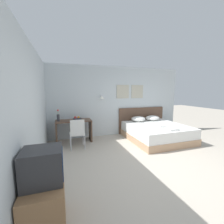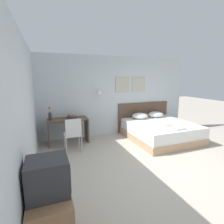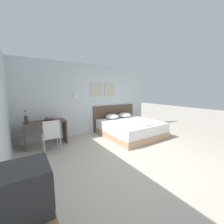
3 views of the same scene
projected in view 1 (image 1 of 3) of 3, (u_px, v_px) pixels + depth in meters
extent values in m
plane|color=#B2A899|center=(157.00, 169.00, 3.33)|extent=(24.00, 24.00, 0.00)
cube|color=silver|center=(114.00, 101.00, 5.84)|extent=(5.70, 0.06, 2.65)
cube|color=#B7B29E|center=(123.00, 92.00, 5.86)|extent=(0.52, 0.02, 0.52)
cube|color=#B7B29E|center=(137.00, 92.00, 6.06)|extent=(0.52, 0.02, 0.52)
cylinder|color=#B2B2B7|center=(101.00, 96.00, 5.53)|extent=(0.02, 0.16, 0.02)
cone|color=white|center=(102.00, 97.00, 5.46)|extent=(0.17, 0.17, 0.12)
cube|color=silver|center=(25.00, 118.00, 2.29)|extent=(0.06, 5.85, 2.65)
cube|color=tan|center=(156.00, 137.00, 5.35)|extent=(1.91, 2.05, 0.22)
cube|color=white|center=(156.00, 129.00, 5.31)|extent=(1.87, 2.01, 0.32)
cube|color=brown|center=(141.00, 120.00, 6.28)|extent=(2.03, 0.06, 1.05)
ellipsoid|color=white|center=(138.00, 119.00, 5.87)|extent=(0.57, 0.47, 0.20)
ellipsoid|color=white|center=(152.00, 118.00, 6.07)|extent=(0.57, 0.47, 0.20)
cube|color=white|center=(161.00, 126.00, 4.98)|extent=(0.27, 0.29, 0.06)
cube|color=white|center=(172.00, 129.00, 4.58)|extent=(0.33, 0.28, 0.06)
cube|color=brown|center=(74.00, 121.00, 5.04)|extent=(1.16, 0.55, 0.03)
cube|color=brown|center=(56.00, 133.00, 4.91)|extent=(0.04, 0.51, 0.72)
cube|color=brown|center=(90.00, 130.00, 5.27)|extent=(0.04, 0.51, 0.72)
cube|color=white|center=(77.00, 134.00, 4.55)|extent=(0.44, 0.44, 0.02)
cube|color=white|center=(78.00, 128.00, 4.32)|extent=(0.41, 0.03, 0.46)
cylinder|color=#B7B7BC|center=(70.00, 140.00, 4.70)|extent=(0.03, 0.03, 0.43)
cylinder|color=#B7B7BC|center=(83.00, 138.00, 4.83)|extent=(0.03, 0.03, 0.43)
cylinder|color=#B7B7BC|center=(71.00, 144.00, 4.33)|extent=(0.03, 0.03, 0.43)
cylinder|color=#B7B7BC|center=(85.00, 142.00, 4.45)|extent=(0.03, 0.03, 0.43)
cylinder|color=#333842|center=(77.00, 119.00, 5.11)|extent=(0.29, 0.29, 0.05)
sphere|color=orange|center=(78.00, 117.00, 5.14)|extent=(0.08, 0.08, 0.08)
sphere|color=red|center=(75.00, 118.00, 5.09)|extent=(0.09, 0.09, 0.09)
cylinder|color=#333338|center=(58.00, 118.00, 4.84)|extent=(0.09, 0.09, 0.22)
cylinder|color=#3D7538|center=(58.00, 112.00, 4.81)|extent=(0.01, 0.01, 0.14)
sphere|color=#DB3838|center=(58.00, 110.00, 4.80)|extent=(0.06, 0.06, 0.06)
cube|color=#8E6642|center=(45.00, 205.00, 1.88)|extent=(0.47, 0.71, 0.63)
cube|color=#2D2D30|center=(43.00, 166.00, 1.80)|extent=(0.45, 0.41, 0.42)
cube|color=navy|center=(63.00, 163.00, 1.88)|extent=(0.01, 0.32, 0.33)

